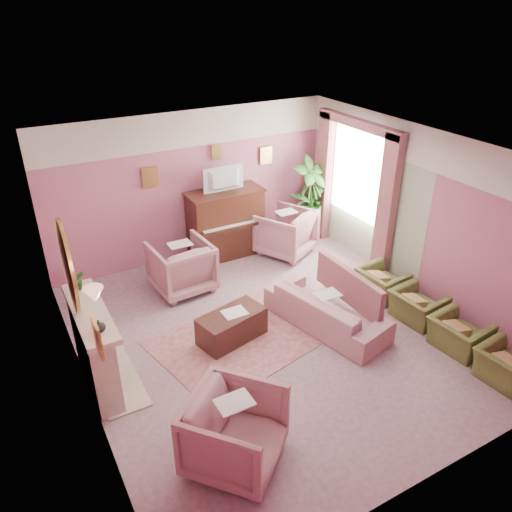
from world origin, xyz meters
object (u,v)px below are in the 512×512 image
olive_chair_a (510,363)px  side_table (309,221)px  floral_armchair_right (286,230)px  floral_armchair_left (181,264)px  floral_armchair_front (235,429)px  olive_chair_b (460,330)px  olive_chair_d (382,279)px  piano (225,224)px  coffee_table (232,326)px  olive_chair_c (418,302)px  sofa (327,304)px  television (225,178)px

olive_chair_a → side_table: size_ratio=1.08×
floral_armchair_right → side_table: 0.95m
floral_armchair_left → floral_armchair_front: (-0.84, -3.68, 0.00)m
floral_armchair_left → floral_armchair_right: (2.28, 0.29, 0.00)m
olive_chair_b → olive_chair_d: (0.00, 1.64, 0.00)m
olive_chair_a → piano: bearing=107.8°
coffee_table → olive_chair_c: (2.76, -0.98, 0.10)m
side_table → olive_chair_b: bearing=-93.5°
sofa → floral_armchair_right: (0.75, 2.38, 0.09)m
olive_chair_c → olive_chair_d: size_ratio=1.00×
sofa → olive_chair_c: (1.34, -0.57, -0.08)m
coffee_table → olive_chair_c: size_ratio=1.32×
floral_armchair_front → olive_chair_a: floral_armchair_front is taller
floral_armchair_right → sofa: bearing=-107.4°
floral_armchair_front → floral_armchair_right: bearing=51.8°
piano → olive_chair_b: size_ratio=1.85×
olive_chair_c → sofa: bearing=156.9°
floral_armchair_left → floral_armchair_front: bearing=-102.9°
floral_armchair_front → olive_chair_a: bearing=-9.5°
television → olive_chair_c: (1.64, -3.42, -1.27)m
piano → floral_armchair_left: bearing=-146.9°
television → olive_chair_c: television is taller
olive_chair_a → coffee_table: bearing=136.5°
coffee_table → floral_armchair_right: size_ratio=1.01×
piano → olive_chair_c: piano is taller
television → sofa: (0.30, -2.85, -1.20)m
side_table → floral_armchair_right: bearing=-153.4°
television → floral_armchair_right: size_ratio=0.81×
piano → olive_chair_d: 3.13m
olive_chair_b → side_table: (0.25, 4.19, 0.02)m
coffee_table → olive_chair_b: size_ratio=1.32×
floral_armchair_front → olive_chair_d: floral_armchair_front is taller
television → floral_armchair_front: 5.02m
olive_chair_a → television: bearing=107.9°
olive_chair_b → olive_chair_c: (0.00, 0.82, 0.00)m
olive_chair_c → olive_chair_d: 0.82m
television → coffee_table: (-1.12, -2.44, -1.38)m
olive_chair_b → olive_chair_d: 1.64m
floral_armchair_right → side_table: floral_armchair_right is taller
olive_chair_b → side_table: size_ratio=1.08×
coffee_table → floral_armchair_left: (-0.11, 1.68, 0.27)m
piano → olive_chair_c: (1.64, -3.47, -0.32)m
floral_armchair_front → olive_chair_b: bearing=3.0°
piano → olive_chair_c: 3.85m
television → olive_chair_c: size_ratio=1.06×
piano → olive_chair_a: (1.64, -5.11, -0.32)m
coffee_table → floral_armchair_left: bearing=93.8°
olive_chair_c → side_table: side_table is taller
piano → coffee_table: piano is taller
olive_chair_b → olive_chair_c: 0.82m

